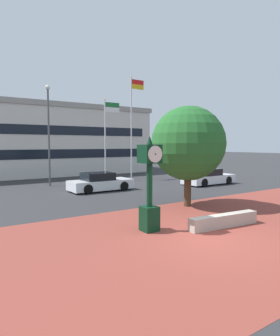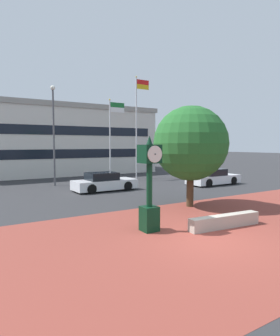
{
  "view_description": "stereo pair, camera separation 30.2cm",
  "coord_description": "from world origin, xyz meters",
  "px_view_note": "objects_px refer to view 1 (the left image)",
  "views": [
    {
      "loc": [
        -7.39,
        -6.96,
        3.2
      ],
      "look_at": [
        -1.21,
        2.27,
        2.34
      ],
      "focal_mm": 32.04,
      "sensor_mm": 36.0,
      "label": 1
    },
    {
      "loc": [
        -7.13,
        -7.12,
        3.2
      ],
      "look_at": [
        -1.21,
        2.27,
        2.34
      ],
      "focal_mm": 32.04,
      "sensor_mm": 36.0,
      "label": 2
    }
  ],
  "objects_px": {
    "car_street_far": "(100,183)",
    "flagpole_primary": "(107,132)",
    "street_clock": "(149,184)",
    "flagpole_secondary": "(132,120)",
    "civic_building": "(43,140)",
    "car_street_near": "(208,177)",
    "plaza_tree": "(189,145)",
    "street_lamp_post": "(49,126)"
  },
  "relations": [
    {
      "from": "car_street_far",
      "to": "flagpole_primary",
      "type": "xyz_separation_m",
      "value": [
        3.38,
        5.44,
        3.73
      ]
    },
    {
      "from": "street_clock",
      "to": "flagpole_primary",
      "type": "distance_m",
      "value": 16.67
    },
    {
      "from": "flagpole_secondary",
      "to": "flagpole_primary",
      "type": "bearing_deg",
      "value": 180.0
    },
    {
      "from": "civic_building",
      "to": "street_clock",
      "type": "bearing_deg",
      "value": -97.73
    },
    {
      "from": "flagpole_primary",
      "to": "civic_building",
      "type": "xyz_separation_m",
      "value": [
        -2.68,
        10.62,
        -0.59
      ]
    },
    {
      "from": "flagpole_secondary",
      "to": "car_street_near",
      "type": "bearing_deg",
      "value": -70.1
    },
    {
      "from": "plaza_tree",
      "to": "civic_building",
      "type": "distance_m",
      "value": 23.23
    },
    {
      "from": "plaza_tree",
      "to": "civic_building",
      "type": "xyz_separation_m",
      "value": [
        -0.97,
        23.2,
        0.53
      ]
    },
    {
      "from": "civic_building",
      "to": "car_street_far",
      "type": "bearing_deg",
      "value": -92.49
    },
    {
      "from": "civic_building",
      "to": "street_lamp_post",
      "type": "relative_size",
      "value": 2.83
    },
    {
      "from": "car_street_far",
      "to": "flagpole_secondary",
      "type": "height_order",
      "value": "flagpole_secondary"
    },
    {
      "from": "flagpole_secondary",
      "to": "civic_building",
      "type": "relative_size",
      "value": 0.44
    },
    {
      "from": "car_street_far",
      "to": "street_lamp_post",
      "type": "bearing_deg",
      "value": -153.77
    },
    {
      "from": "plaza_tree",
      "to": "street_lamp_post",
      "type": "distance_m",
      "value": 12.2
    },
    {
      "from": "street_clock",
      "to": "civic_building",
      "type": "xyz_separation_m",
      "value": [
        3.51,
        25.89,
        1.97
      ]
    },
    {
      "from": "car_street_near",
      "to": "flagpole_secondary",
      "type": "xyz_separation_m",
      "value": [
        -2.63,
        7.26,
        4.94
      ]
    },
    {
      "from": "flagpole_primary",
      "to": "street_lamp_post",
      "type": "distance_m",
      "value": 5.66
    },
    {
      "from": "flagpole_secondary",
      "to": "plaza_tree",
      "type": "bearing_deg",
      "value": -109.47
    },
    {
      "from": "plaza_tree",
      "to": "flagpole_primary",
      "type": "height_order",
      "value": "flagpole_primary"
    },
    {
      "from": "car_street_near",
      "to": "street_lamp_post",
      "type": "distance_m",
      "value": 13.18
    },
    {
      "from": "flagpole_primary",
      "to": "civic_building",
      "type": "relative_size",
      "value": 0.33
    },
    {
      "from": "plaza_tree",
      "to": "car_street_near",
      "type": "bearing_deg",
      "value": 36.93
    },
    {
      "from": "car_street_near",
      "to": "civic_building",
      "type": "distance_m",
      "value": 19.86
    },
    {
      "from": "car_street_far",
      "to": "flagpole_primary",
      "type": "height_order",
      "value": "flagpole_primary"
    },
    {
      "from": "car_street_near",
      "to": "flagpole_secondary",
      "type": "bearing_deg",
      "value": -160.7
    },
    {
      "from": "flagpole_primary",
      "to": "street_lamp_post",
      "type": "height_order",
      "value": "street_lamp_post"
    },
    {
      "from": "car_street_near",
      "to": "plaza_tree",
      "type": "bearing_deg",
      "value": -53.66
    },
    {
      "from": "car_street_far",
      "to": "civic_building",
      "type": "relative_size",
      "value": 0.2
    },
    {
      "from": "plaza_tree",
      "to": "car_street_near",
      "type": "relative_size",
      "value": 1.15
    },
    {
      "from": "car_street_far",
      "to": "street_lamp_post",
      "type": "distance_m",
      "value": 6.33
    },
    {
      "from": "flagpole_primary",
      "to": "flagpole_secondary",
      "type": "xyz_separation_m",
      "value": [
        2.74,
        -0.0,
        1.22
      ]
    },
    {
      "from": "street_clock",
      "to": "car_street_near",
      "type": "relative_size",
      "value": 0.78
    },
    {
      "from": "flagpole_primary",
      "to": "flagpole_secondary",
      "type": "bearing_deg",
      "value": -0.0
    },
    {
      "from": "flagpole_secondary",
      "to": "civic_building",
      "type": "xyz_separation_m",
      "value": [
        -5.42,
        10.62,
        -1.81
      ]
    },
    {
      "from": "flagpole_primary",
      "to": "street_lamp_post",
      "type": "xyz_separation_m",
      "value": [
        -5.55,
        -1.09,
        0.33
      ]
    },
    {
      "from": "street_clock",
      "to": "flagpole_secondary",
      "type": "relative_size",
      "value": 0.37
    },
    {
      "from": "car_street_near",
      "to": "flagpole_primary",
      "type": "relative_size",
      "value": 0.62
    },
    {
      "from": "flagpole_secondary",
      "to": "street_lamp_post",
      "type": "distance_m",
      "value": 8.4
    },
    {
      "from": "street_clock",
      "to": "car_street_near",
      "type": "bearing_deg",
      "value": 35.59
    },
    {
      "from": "car_street_far",
      "to": "civic_building",
      "type": "height_order",
      "value": "civic_building"
    },
    {
      "from": "plaza_tree",
      "to": "car_street_far",
      "type": "height_order",
      "value": "plaza_tree"
    },
    {
      "from": "car_street_near",
      "to": "car_street_far",
      "type": "distance_m",
      "value": 8.93
    }
  ]
}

